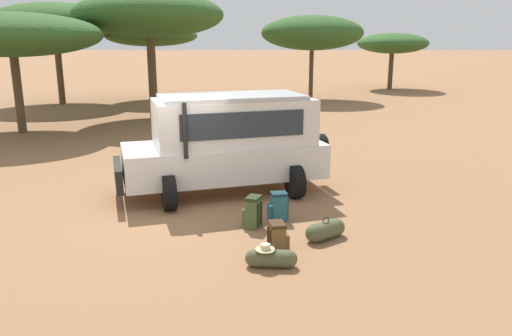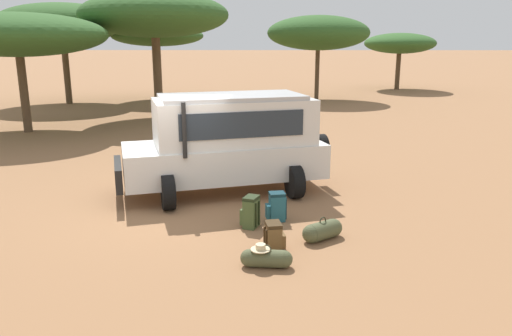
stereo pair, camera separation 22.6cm
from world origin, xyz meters
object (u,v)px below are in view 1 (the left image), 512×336
at_px(safari_vehicle, 227,141).
at_px(acacia_tree_far_left, 53,23).
at_px(backpack_near_rear_wheel, 277,207).
at_px(duffel_bag_soft_canvas, 324,230).
at_px(acacia_tree_centre_back, 150,36).
at_px(acacia_tree_far_right, 311,33).
at_px(acacia_tree_distant_right, 391,43).
at_px(backpack_cluster_center, 276,236).
at_px(duffel_bag_low_black_case, 270,258).
at_px(backpack_beside_front_wheel, 252,212).
at_px(acacia_tree_left_mid, 10,35).
at_px(acacia_tree_right_mid, 148,15).

bearing_deg(safari_vehicle, acacia_tree_far_left, 121.71).
relative_size(backpack_near_rear_wheel, acacia_tree_far_left, 0.08).
xyz_separation_m(duffel_bag_soft_canvas, acacia_tree_far_left, (-12.81, 20.57, 4.44)).
xyz_separation_m(safari_vehicle, duffel_bag_soft_canvas, (2.03, -3.11, -1.12)).
bearing_deg(backpack_near_rear_wheel, safari_vehicle, 119.11).
relative_size(safari_vehicle, acacia_tree_centre_back, 0.90).
xyz_separation_m(acacia_tree_far_right, acacia_tree_distant_right, (6.77, 6.62, -0.69)).
height_order(safari_vehicle, acacia_tree_far_left, acacia_tree_far_left).
bearing_deg(backpack_cluster_center, duffel_bag_low_black_case, -100.69).
bearing_deg(acacia_tree_distant_right, safari_vehicle, -112.49).
relative_size(duffel_bag_low_black_case, duffel_bag_soft_canvas, 1.10).
relative_size(backpack_beside_front_wheel, duffel_bag_soft_canvas, 0.82).
distance_m(backpack_beside_front_wheel, acacia_tree_left_mid, 14.73).
height_order(duffel_bag_low_black_case, acacia_tree_far_left, acacia_tree_far_left).
xyz_separation_m(backpack_beside_front_wheel, backpack_cluster_center, (0.46, -1.09, -0.07)).
relative_size(duffel_bag_low_black_case, acacia_tree_left_mid, 0.13).
xyz_separation_m(safari_vehicle, acacia_tree_right_mid, (-4.27, 12.07, 3.52)).
bearing_deg(acacia_tree_far_right, acacia_tree_left_mid, -138.38).
xyz_separation_m(duffel_bag_soft_canvas, acacia_tree_centre_back, (-7.77, 22.69, 3.73)).
distance_m(duffel_bag_low_black_case, acacia_tree_centre_back, 25.11).
height_order(acacia_tree_right_mid, acacia_tree_distant_right, acacia_tree_right_mid).
bearing_deg(backpack_cluster_center, backpack_beside_front_wheel, 112.90).
bearing_deg(acacia_tree_far_left, duffel_bag_soft_canvas, -58.08).
distance_m(backpack_beside_front_wheel, acacia_tree_far_right, 22.85).
bearing_deg(backpack_near_rear_wheel, backpack_cluster_center, -92.92).
xyz_separation_m(safari_vehicle, duffel_bag_low_black_case, (0.94, -4.33, -1.13)).
bearing_deg(safari_vehicle, acacia_tree_far_right, 78.11).
height_order(backpack_cluster_center, duffel_bag_soft_canvas, backpack_cluster_center).
bearing_deg(acacia_tree_far_right, duffel_bag_low_black_case, -97.61).
distance_m(acacia_tree_left_mid, acacia_tree_centre_back, 11.87).
bearing_deg(safari_vehicle, acacia_tree_centre_back, 106.35).
bearing_deg(duffel_bag_soft_canvas, acacia_tree_distant_right, 73.21).
relative_size(acacia_tree_far_left, acacia_tree_centre_back, 1.21).
height_order(duffel_bag_low_black_case, acacia_tree_left_mid, acacia_tree_left_mid).
bearing_deg(acacia_tree_centre_back, acacia_tree_distant_right, 22.24).
distance_m(backpack_cluster_center, duffel_bag_low_black_case, 0.78).
relative_size(safari_vehicle, acacia_tree_far_left, 0.74).
height_order(duffel_bag_soft_canvas, acacia_tree_left_mid, acacia_tree_left_mid).
height_order(backpack_near_rear_wheel, duffel_bag_soft_canvas, backpack_near_rear_wheel).
height_order(safari_vehicle, acacia_tree_centre_back, acacia_tree_centre_back).
bearing_deg(backpack_cluster_center, backpack_near_rear_wheel, 87.08).
height_order(duffel_bag_low_black_case, acacia_tree_distant_right, acacia_tree_distant_right).
xyz_separation_m(safari_vehicle, acacia_tree_distant_right, (10.93, 26.40, 2.10)).
distance_m(duffel_bag_low_black_case, acacia_tree_far_left, 25.14).
xyz_separation_m(duffel_bag_low_black_case, acacia_tree_far_left, (-11.72, 21.79, 4.46)).
bearing_deg(acacia_tree_right_mid, acacia_tree_distant_right, 43.31).
bearing_deg(duffel_bag_soft_canvas, backpack_cluster_center, -153.96).
xyz_separation_m(duffel_bag_soft_canvas, acacia_tree_far_right, (2.14, 22.88, 3.91)).
bearing_deg(acacia_tree_left_mid, safari_vehicle, -42.36).
relative_size(safari_vehicle, acacia_tree_distant_right, 0.97).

